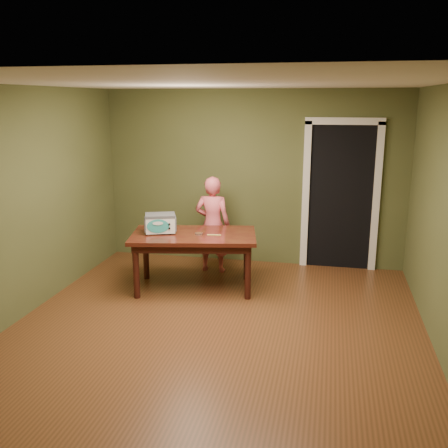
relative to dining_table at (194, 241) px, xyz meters
name	(u,v)px	position (x,y,z in m)	size (l,w,h in m)	color
floor	(215,331)	(0.56, -1.19, -0.65)	(5.00, 5.00, 0.00)	brown
room_shell	(214,175)	(0.56, -1.19, 1.06)	(4.52, 5.02, 2.61)	#4E542D
doorway	(340,194)	(1.86, 1.59, 0.41)	(1.10, 0.66, 2.25)	black
dining_table	(194,241)	(0.00, 0.00, 0.00)	(1.74, 1.18, 0.75)	#360E0C
toy_oven	(160,223)	(-0.44, -0.04, 0.24)	(0.47, 0.39, 0.25)	#4C4F54
baking_pan	(199,234)	(0.08, -0.02, 0.11)	(0.10, 0.10, 0.02)	silver
spatula	(214,235)	(0.28, -0.01, 0.10)	(0.18, 0.03, 0.01)	#D2C55B
child	(213,224)	(0.07, 0.75, 0.05)	(0.51, 0.33, 1.39)	#E35D68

